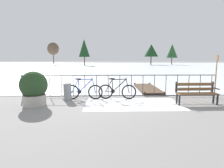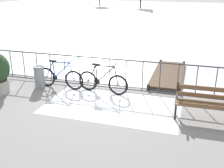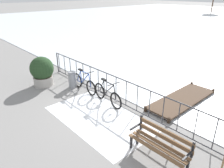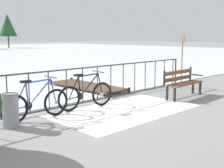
{
  "view_description": "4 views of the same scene",
  "coord_description": "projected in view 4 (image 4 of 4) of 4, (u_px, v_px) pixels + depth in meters",
  "views": [
    {
      "loc": [
        -0.56,
        -8.43,
        1.85
      ],
      "look_at": [
        -0.37,
        -0.26,
        0.68
      ],
      "focal_mm": 29.46,
      "sensor_mm": 36.0,
      "label": 1
    },
    {
      "loc": [
        2.45,
        -7.71,
        3.19
      ],
      "look_at": [
        0.34,
        -0.86,
        0.53
      ],
      "focal_mm": 41.94,
      "sensor_mm": 36.0,
      "label": 2
    },
    {
      "loc": [
        5.35,
        -5.04,
        3.99
      ],
      "look_at": [
        -0.02,
        -0.19,
        0.82
      ],
      "focal_mm": 34.09,
      "sensor_mm": 36.0,
      "label": 3
    },
    {
      "loc": [
        -4.96,
        -6.3,
        1.92
      ],
      "look_at": [
        0.88,
        -0.26,
        0.54
      ],
      "focal_mm": 47.03,
      "sensor_mm": 36.0,
      "label": 4
    }
  ],
  "objects": [
    {
      "name": "trash_bin",
      "position": [
        11.0,
        110.0,
        6.18
      ],
      "size": [
        0.35,
        0.35,
        0.73
      ],
      "color": "gray",
      "rests_on": "ground"
    },
    {
      "name": "bicycle_second",
      "position": [
        86.0,
        95.0,
        7.8
      ],
      "size": [
        1.71,
        0.52,
        0.97
      ],
      "color": "black",
      "rests_on": "ground"
    },
    {
      "name": "bicycle_near_railing",
      "position": [
        36.0,
        104.0,
        6.75
      ],
      "size": [
        1.71,
        0.52,
        0.97
      ],
      "color": "black",
      "rests_on": "ground"
    },
    {
      "name": "railing_fence",
      "position": [
        83.0,
        86.0,
        8.09
      ],
      "size": [
        9.06,
        0.06,
        1.07
      ],
      "color": "#38383D",
      "rests_on": "ground"
    },
    {
      "name": "ground_plane",
      "position": [
        83.0,
        105.0,
        8.18
      ],
      "size": [
        160.0,
        160.0,
        0.0
      ],
      "primitive_type": "plane",
      "color": "gray"
    },
    {
      "name": "tree_west_mid",
      "position": [
        8.0,
        25.0,
        46.63
      ],
      "size": [
        2.85,
        2.85,
        5.35
      ],
      "color": "brown",
      "rests_on": "ground"
    },
    {
      "name": "park_bench",
      "position": [
        182.0,
        81.0,
        9.25
      ],
      "size": [
        1.61,
        0.51,
        0.89
      ],
      "color": "brown",
      "rests_on": "ground"
    },
    {
      "name": "wooden_dock",
      "position": [
        87.0,
        86.0,
        10.71
      ],
      "size": [
        1.1,
        3.36,
        0.2
      ],
      "color": "#4C3828",
      "rests_on": "ground"
    },
    {
      "name": "oar_upright",
      "position": [
        182.0,
        58.0,
        10.6
      ],
      "size": [
        0.04,
        0.16,
        1.98
      ],
      "color": "#937047",
      "rests_on": "ground"
    },
    {
      "name": "snow_patch",
      "position": [
        125.0,
        110.0,
        7.64
      ],
      "size": [
        3.82,
        2.17,
        0.01
      ],
      "primitive_type": "cube",
      "color": "white",
      "rests_on": "ground"
    }
  ]
}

